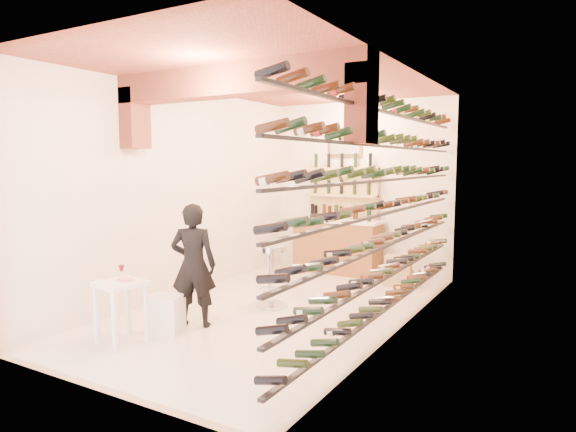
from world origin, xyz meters
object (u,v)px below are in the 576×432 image
object	(u,v)px
wine_rack	(384,205)
back_counter	(337,245)
tasting_table	(121,293)
person	(193,265)
white_stool	(166,314)
chrome_barstool	(271,271)
crate_lower	(398,278)

from	to	relation	value
wine_rack	back_counter	size ratio (longest dim) A/B	3.35
tasting_table	person	bearing A→B (deg)	81.76
wine_rack	white_stool	size ratio (longest dim) A/B	12.43
back_counter	person	distance (m)	3.80
chrome_barstool	back_counter	bearing A→B (deg)	92.93
person	crate_lower	xyz separation A→B (m)	(1.57, 3.34, -0.65)
chrome_barstool	tasting_table	bearing A→B (deg)	-107.72
chrome_barstool	crate_lower	distance (m)	2.45
chrome_barstool	crate_lower	bearing A→B (deg)	60.20
tasting_table	person	world-z (taller)	person
person	back_counter	bearing A→B (deg)	-119.83
back_counter	person	size ratio (longest dim) A/B	1.09
wine_rack	person	xyz separation A→B (m)	(-2.07, -1.14, -0.77)
person	crate_lower	world-z (taller)	person
crate_lower	chrome_barstool	bearing A→B (deg)	-119.80
wine_rack	chrome_barstool	distance (m)	1.99
wine_rack	back_counter	xyz separation A→B (m)	(-1.83, 2.65, -1.02)
tasting_table	back_counter	bearing A→B (deg)	94.53
tasting_table	person	distance (m)	0.96
crate_lower	white_stool	bearing A→B (deg)	-114.62
wine_rack	person	size ratio (longest dim) A/B	3.65
tasting_table	crate_lower	world-z (taller)	tasting_table
wine_rack	white_stool	xyz separation A→B (m)	(-2.19, -1.51, -1.32)
person	chrome_barstool	bearing A→B (deg)	-132.76
tasting_table	wine_rack	bearing A→B (deg)	51.58
wine_rack	white_stool	bearing A→B (deg)	-145.53
wine_rack	back_counter	distance (m)	3.38
wine_rack	crate_lower	size ratio (longest dim) A/B	12.71
back_counter	tasting_table	bearing A→B (deg)	-96.68
wine_rack	crate_lower	bearing A→B (deg)	102.71
white_stool	crate_lower	xyz separation A→B (m)	(1.70, 3.71, -0.09)
tasting_table	white_stool	world-z (taller)	tasting_table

